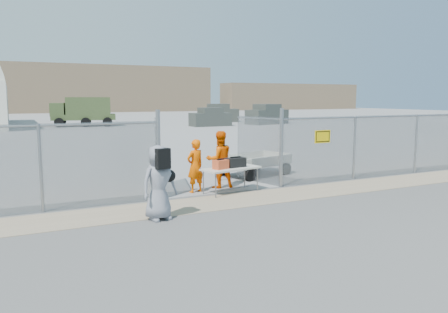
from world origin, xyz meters
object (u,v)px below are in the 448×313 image
security_worker_right (220,160)px  visitor (159,183)px  folding_table (231,180)px  utility_trailer (254,164)px  security_worker_left (195,166)px

security_worker_right → visitor: bearing=47.0°
folding_table → visitor: (-2.80, -1.84, 0.49)m
folding_table → utility_trailer: bearing=35.1°
security_worker_left → security_worker_right: security_worker_right is taller
folding_table → security_worker_left: bearing=140.4°
folding_table → visitor: size_ratio=1.02×
folding_table → security_worker_left: (-0.94, 0.49, 0.42)m
visitor → utility_trailer: bearing=28.8°
security_worker_left → visitor: bearing=34.7°
security_worker_right → security_worker_left: bearing=22.4°
security_worker_left → visitor: size_ratio=0.92×
security_worker_left → utility_trailer: bearing=-167.0°
utility_trailer → security_worker_right: bearing=-161.2°
security_worker_right → utility_trailer: (2.05, 1.40, -0.49)m
visitor → security_worker_left: bearing=40.5°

